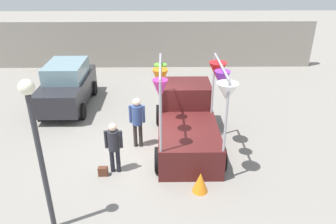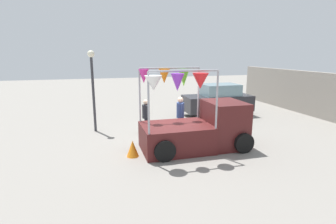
{
  "view_description": "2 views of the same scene",
  "coord_description": "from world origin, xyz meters",
  "px_view_note": "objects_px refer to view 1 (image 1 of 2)",
  "views": [
    {
      "loc": [
        0.46,
        -9.28,
        5.94
      ],
      "look_at": [
        0.61,
        -0.18,
        1.54
      ],
      "focal_mm": 35.0,
      "sensor_mm": 36.0,
      "label": 1
    },
    {
      "loc": [
        10.39,
        -3.2,
        3.64
      ],
      "look_at": [
        0.85,
        -0.57,
        1.42
      ],
      "focal_mm": 28.0,
      "sensor_mm": 36.0,
      "label": 2
    }
  ],
  "objects_px": {
    "person_customer": "(114,143)",
    "street_lamp": "(37,138)",
    "vendor_truck": "(187,119)",
    "handbag": "(103,171)",
    "parked_car": "(67,85)",
    "person_vendor": "(137,118)",
    "folded_kite_bundle_tangerine": "(200,182)"
  },
  "relations": [
    {
      "from": "street_lamp",
      "to": "vendor_truck",
      "type": "bearing_deg",
      "value": 49.06
    },
    {
      "from": "vendor_truck",
      "to": "handbag",
      "type": "distance_m",
      "value": 3.33
    },
    {
      "from": "parked_car",
      "to": "street_lamp",
      "type": "relative_size",
      "value": 1.06
    },
    {
      "from": "vendor_truck",
      "to": "street_lamp",
      "type": "bearing_deg",
      "value": -130.94
    },
    {
      "from": "person_customer",
      "to": "street_lamp",
      "type": "distance_m",
      "value": 2.95
    },
    {
      "from": "person_vendor",
      "to": "folded_kite_bundle_tangerine",
      "type": "distance_m",
      "value": 3.14
    },
    {
      "from": "person_customer",
      "to": "vendor_truck",
      "type": "bearing_deg",
      "value": 37.59
    },
    {
      "from": "handbag",
      "to": "street_lamp",
      "type": "height_order",
      "value": "street_lamp"
    },
    {
      "from": "vendor_truck",
      "to": "person_vendor",
      "type": "height_order",
      "value": "vendor_truck"
    },
    {
      "from": "vendor_truck",
      "to": "person_customer",
      "type": "distance_m",
      "value": 2.84
    },
    {
      "from": "vendor_truck",
      "to": "handbag",
      "type": "height_order",
      "value": "vendor_truck"
    },
    {
      "from": "handbag",
      "to": "street_lamp",
      "type": "bearing_deg",
      "value": -112.55
    },
    {
      "from": "person_customer",
      "to": "handbag",
      "type": "height_order",
      "value": "person_customer"
    },
    {
      "from": "parked_car",
      "to": "person_vendor",
      "type": "relative_size",
      "value": 2.25
    },
    {
      "from": "street_lamp",
      "to": "folded_kite_bundle_tangerine",
      "type": "xyz_separation_m",
      "value": [
        3.65,
        1.28,
        -2.18
      ]
    },
    {
      "from": "person_vendor",
      "to": "parked_car",
      "type": "bearing_deg",
      "value": 133.25
    },
    {
      "from": "handbag",
      "to": "street_lamp",
      "type": "distance_m",
      "value": 3.22
    },
    {
      "from": "person_customer",
      "to": "person_vendor",
      "type": "height_order",
      "value": "person_vendor"
    },
    {
      "from": "folded_kite_bundle_tangerine",
      "to": "street_lamp",
      "type": "bearing_deg",
      "value": -160.68
    },
    {
      "from": "vendor_truck",
      "to": "handbag",
      "type": "xyz_separation_m",
      "value": [
        -2.6,
        -1.93,
        -0.75
      ]
    },
    {
      "from": "street_lamp",
      "to": "folded_kite_bundle_tangerine",
      "type": "distance_m",
      "value": 4.44
    },
    {
      "from": "vendor_truck",
      "to": "handbag",
      "type": "bearing_deg",
      "value": -143.39
    },
    {
      "from": "vendor_truck",
      "to": "parked_car",
      "type": "xyz_separation_m",
      "value": [
        -4.86,
        3.1,
        0.05
      ]
    },
    {
      "from": "parked_car",
      "to": "street_lamp",
      "type": "distance_m",
      "value": 7.38
    },
    {
      "from": "vendor_truck",
      "to": "person_vendor",
      "type": "bearing_deg",
      "value": -170.03
    },
    {
      "from": "person_customer",
      "to": "street_lamp",
      "type": "height_order",
      "value": "street_lamp"
    },
    {
      "from": "vendor_truck",
      "to": "person_vendor",
      "type": "xyz_separation_m",
      "value": [
        -1.67,
        -0.29,
        0.19
      ]
    },
    {
      "from": "vendor_truck",
      "to": "handbag",
      "type": "relative_size",
      "value": 14.84
    },
    {
      "from": "person_customer",
      "to": "handbag",
      "type": "relative_size",
      "value": 5.81
    },
    {
      "from": "folded_kite_bundle_tangerine",
      "to": "vendor_truck",
      "type": "bearing_deg",
      "value": 94.17
    },
    {
      "from": "vendor_truck",
      "to": "person_vendor",
      "type": "distance_m",
      "value": 1.7
    },
    {
      "from": "handbag",
      "to": "street_lamp",
      "type": "relative_size",
      "value": 0.07
    }
  ]
}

